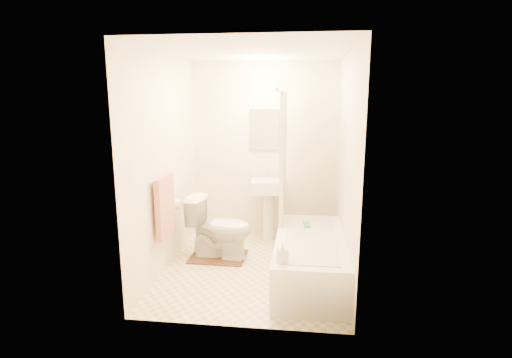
# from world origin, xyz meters

# --- Properties ---
(floor) EXTENTS (2.40, 2.40, 0.00)m
(floor) POSITION_xyz_m (0.00, 0.00, 0.00)
(floor) COLOR beige
(floor) RESTS_ON ground
(ceiling) EXTENTS (2.40, 2.40, 0.00)m
(ceiling) POSITION_xyz_m (0.00, 0.00, 2.40)
(ceiling) COLOR white
(ceiling) RESTS_ON ground
(wall_back) EXTENTS (2.00, 0.02, 2.40)m
(wall_back) POSITION_xyz_m (0.00, 1.20, 1.20)
(wall_back) COLOR beige
(wall_back) RESTS_ON ground
(wall_left) EXTENTS (0.02, 2.40, 2.40)m
(wall_left) POSITION_xyz_m (-1.00, 0.00, 1.20)
(wall_left) COLOR beige
(wall_left) RESTS_ON ground
(wall_right) EXTENTS (0.02, 2.40, 2.40)m
(wall_right) POSITION_xyz_m (1.00, 0.00, 1.20)
(wall_right) COLOR beige
(wall_right) RESTS_ON ground
(mirror) EXTENTS (0.40, 0.03, 0.55)m
(mirror) POSITION_xyz_m (0.00, 1.18, 1.50)
(mirror) COLOR white
(mirror) RESTS_ON wall_back
(curtain_rod) EXTENTS (0.03, 1.70, 0.03)m
(curtain_rod) POSITION_xyz_m (0.30, 0.10, 2.00)
(curtain_rod) COLOR silver
(curtain_rod) RESTS_ON wall_back
(shower_curtain) EXTENTS (0.04, 0.80, 1.55)m
(shower_curtain) POSITION_xyz_m (0.30, 0.50, 1.22)
(shower_curtain) COLOR silver
(shower_curtain) RESTS_ON curtain_rod
(towel_bar) EXTENTS (0.02, 0.60, 0.02)m
(towel_bar) POSITION_xyz_m (-0.96, -0.25, 1.10)
(towel_bar) COLOR silver
(towel_bar) RESTS_ON wall_left
(towel) EXTENTS (0.06, 0.45, 0.66)m
(towel) POSITION_xyz_m (-0.93, -0.25, 0.78)
(towel) COLOR #CC7266
(towel) RESTS_ON towel_bar
(toilet_paper) EXTENTS (0.11, 0.12, 0.12)m
(toilet_paper) POSITION_xyz_m (-0.93, 0.12, 0.70)
(toilet_paper) COLOR white
(toilet_paper) RESTS_ON wall_left
(toilet) EXTENTS (0.80, 0.49, 0.76)m
(toilet) POSITION_xyz_m (-0.44, 0.27, 0.38)
(toilet) COLOR white
(toilet) RESTS_ON floor
(sink) EXTENTS (0.51, 0.42, 0.92)m
(sink) POSITION_xyz_m (0.09, 0.95, 0.46)
(sink) COLOR silver
(sink) RESTS_ON floor
(bathtub) EXTENTS (0.73, 1.66, 0.47)m
(bathtub) POSITION_xyz_m (0.64, -0.20, 0.23)
(bathtub) COLOR white
(bathtub) RESTS_ON floor
(bath_mat) EXTENTS (0.68, 0.51, 0.02)m
(bath_mat) POSITION_xyz_m (-0.47, 0.26, 0.01)
(bath_mat) COLOR #50251B
(bath_mat) RESTS_ON floor
(soap_bottle) EXTENTS (0.11, 0.11, 0.19)m
(soap_bottle) POSITION_xyz_m (0.38, -0.88, 0.56)
(soap_bottle) COLOR white
(soap_bottle) RESTS_ON bathtub
(scrub_brush) EXTENTS (0.08, 0.20, 0.04)m
(scrub_brush) POSITION_xyz_m (0.60, 0.19, 0.49)
(scrub_brush) COLOR green
(scrub_brush) RESTS_ON bathtub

